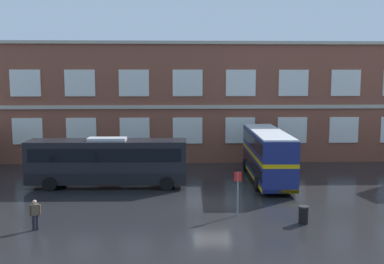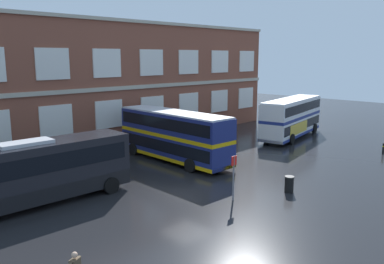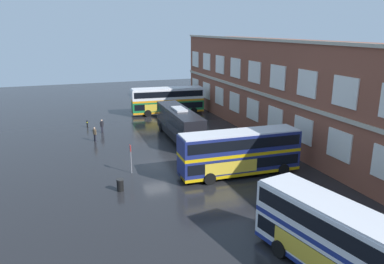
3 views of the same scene
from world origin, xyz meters
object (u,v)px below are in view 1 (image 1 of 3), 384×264
at_px(touring_coach, 108,162).
at_px(double_decker_middle, 267,154).
at_px(bus_stand_flag, 238,189).
at_px(waiting_passenger, 35,214).
at_px(station_litter_bin, 303,215).

bearing_deg(touring_coach, double_decker_middle, 7.38).
relative_size(touring_coach, bus_stand_flag, 4.46).
xyz_separation_m(waiting_passenger, bus_stand_flag, (11.45, 2.14, 0.70)).
relative_size(double_decker_middle, bus_stand_flag, 4.10).
distance_m(double_decker_middle, waiting_passenger, 18.90).
xyz_separation_m(bus_stand_flag, station_litter_bin, (3.58, -1.60, -1.12)).
xyz_separation_m(double_decker_middle, waiting_passenger, (-15.11, -11.29, -1.22)).
height_order(touring_coach, station_litter_bin, touring_coach).
relative_size(double_decker_middle, station_litter_bin, 10.75).
relative_size(touring_coach, station_litter_bin, 11.70).
xyz_separation_m(waiting_passenger, station_litter_bin, (15.02, 0.55, -0.41)).
bearing_deg(waiting_passenger, bus_stand_flag, 10.61).
bearing_deg(touring_coach, bus_stand_flag, -40.02).
height_order(double_decker_middle, station_litter_bin, double_decker_middle).
relative_size(bus_stand_flag, station_litter_bin, 2.62).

